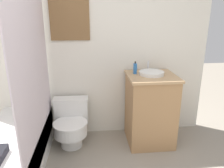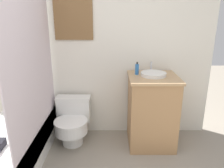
{
  "view_description": "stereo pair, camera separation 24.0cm",
  "coord_description": "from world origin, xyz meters",
  "views": [
    {
      "loc": [
        0.06,
        -0.77,
        1.58
      ],
      "look_at": [
        0.29,
        1.51,
        0.84
      ],
      "focal_mm": 35.0,
      "sensor_mm": 36.0,
      "label": 1
    },
    {
      "loc": [
        0.3,
        -0.78,
        1.58
      ],
      "look_at": [
        0.29,
        1.51,
        0.84
      ],
      "focal_mm": 35.0,
      "sensor_mm": 36.0,
      "label": 2
    }
  ],
  "objects": [
    {
      "name": "soap_bottle",
      "position": [
        0.59,
        1.74,
        0.95
      ],
      "size": [
        0.04,
        0.04,
        0.15
      ],
      "color": "#2D6BB2",
      "rests_on": "vanity"
    },
    {
      "name": "wall_back",
      "position": [
        -0.0,
        1.98,
        1.25
      ],
      "size": [
        3.15,
        0.07,
        2.5
      ],
      "color": "silver",
      "rests_on": "ground_plane"
    },
    {
      "name": "shower_area",
      "position": [
        -0.75,
        1.26,
        0.27
      ],
      "size": [
        0.62,
        1.39,
        1.98
      ],
      "color": "white",
      "rests_on": "ground_plane"
    },
    {
      "name": "toilet",
      "position": [
        -0.2,
        1.69,
        0.28
      ],
      "size": [
        0.44,
        0.53,
        0.56
      ],
      "color": "white",
      "rests_on": "ground_plane"
    },
    {
      "name": "sink",
      "position": [
        0.78,
        1.68,
        0.9
      ],
      "size": [
        0.3,
        0.33,
        0.13
      ],
      "color": "white",
      "rests_on": "vanity"
    },
    {
      "name": "vanity",
      "position": [
        0.78,
        1.66,
        0.44
      ],
      "size": [
        0.58,
        0.57,
        0.88
      ],
      "color": "#AD7F51",
      "rests_on": "ground_plane"
    }
  ]
}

